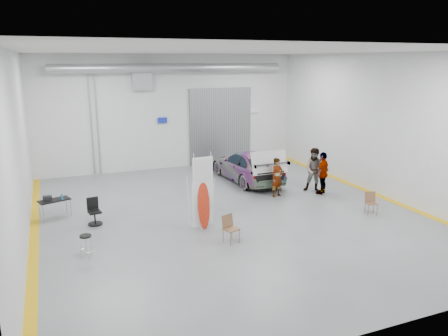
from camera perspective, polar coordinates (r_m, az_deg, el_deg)
name	(u,v)px	position (r m, az deg, el deg)	size (l,w,h in m)	color
ground	(229,214)	(16.69, 0.69, -6.00)	(16.00, 16.00, 0.00)	slate
room_shell	(214,101)	(17.91, -1.34, 8.77)	(14.02, 16.18, 6.01)	silver
sedan_car	(247,166)	(21.05, 3.05, 0.26)	(2.02, 4.95, 1.43)	white
person_a	(277,177)	(18.68, 6.96, -1.22)	(0.61, 0.40, 1.68)	#9B7854
person_b	(315,170)	(19.61, 11.80, -0.26)	(0.96, 0.74, 1.96)	slate
person_c	(323,173)	(19.37, 12.78, -0.64)	(1.08, 0.44, 1.86)	#9F6A35
surfboard_display	(203,199)	(14.95, -2.79, -4.01)	(0.76, 0.25, 2.69)	white
folding_chair_near	(231,234)	(14.10, 0.93, -8.64)	(0.53, 0.56, 0.90)	brown
folding_chair_far	(371,207)	(17.52, 18.64, -4.89)	(0.50, 0.53, 0.83)	brown
shop_stool	(86,246)	(13.67, -17.55, -9.75)	(0.36, 0.36, 0.71)	black
work_table	(53,200)	(17.28, -21.49, -3.90)	(1.21, 0.85, 0.89)	#94969C
office_chair	(94,213)	(16.22, -16.57, -5.65)	(0.51, 0.51, 0.95)	black
trunk_lid	(269,161)	(18.95, 5.92, 0.94)	(1.67, 1.02, 0.04)	silver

